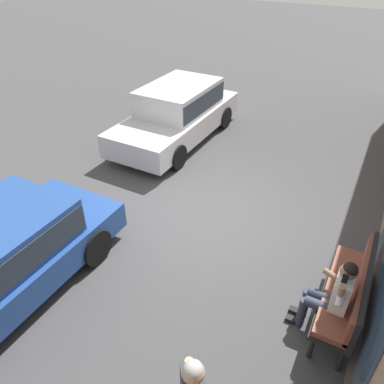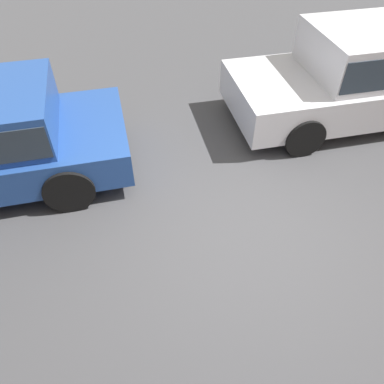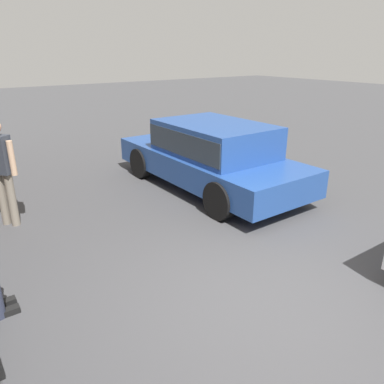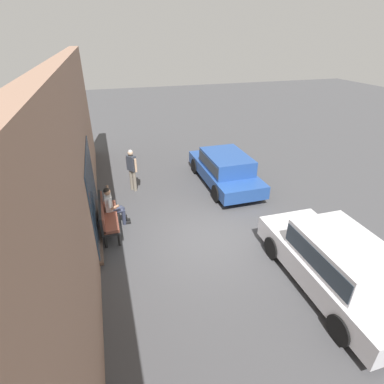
# 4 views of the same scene
# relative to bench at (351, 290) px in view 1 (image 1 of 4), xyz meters

# --- Properties ---
(ground_plane) EXTENTS (60.00, 60.00, 0.00)m
(ground_plane) POSITION_rel_bench_xyz_m (-1.32, -2.90, -0.61)
(ground_plane) COLOR #424244
(bench) EXTENTS (1.90, 0.55, 1.04)m
(bench) POSITION_rel_bench_xyz_m (0.00, 0.00, 0.00)
(bench) COLOR black
(bench) RESTS_ON ground_plane
(person_on_phone) EXTENTS (0.73, 0.74, 1.38)m
(person_on_phone) POSITION_rel_bench_xyz_m (0.33, -0.23, 0.12)
(person_on_phone) COLOR #2D3347
(person_on_phone) RESTS_ON ground_plane
(parked_car_near) EXTENTS (4.44, 1.91, 1.52)m
(parked_car_near) POSITION_rel_bench_xyz_m (-4.11, -5.23, 0.21)
(parked_car_near) COLOR silver
(parked_car_near) RESTS_ON ground_plane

